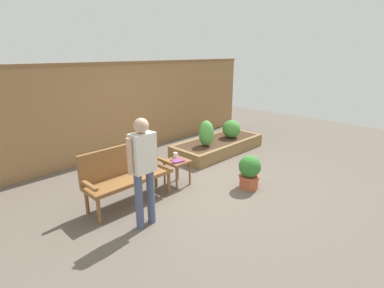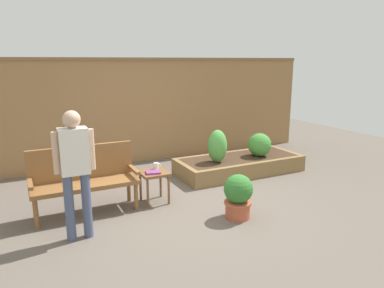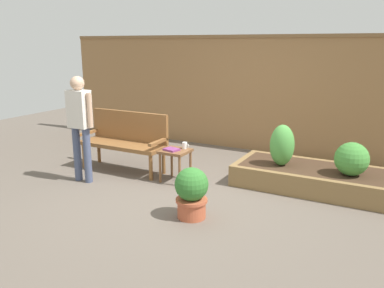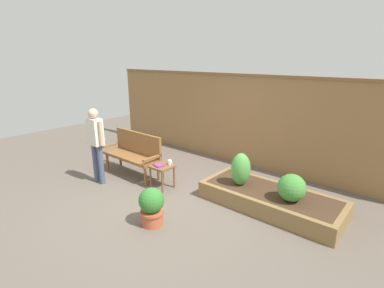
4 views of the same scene
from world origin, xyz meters
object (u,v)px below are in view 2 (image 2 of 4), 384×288
(garden_bench, at_px, (84,175))
(book_on_table, at_px, (153,172))
(potted_boxwood, at_px, (238,195))
(person_by_bench, at_px, (75,164))
(side_table, at_px, (154,177))
(shrub_near_bench, at_px, (217,146))
(shrub_far_corner, at_px, (260,145))
(cup_on_table, at_px, (156,166))

(garden_bench, distance_m, book_on_table, 0.98)
(potted_boxwood, height_order, person_by_bench, person_by_bench)
(side_table, distance_m, shrub_near_bench, 1.55)
(book_on_table, relative_size, shrub_far_corner, 0.47)
(garden_bench, xyz_separation_m, shrub_near_bench, (2.43, 0.45, 0.05))
(shrub_far_corner, distance_m, person_by_bench, 3.81)
(side_table, relative_size, book_on_table, 2.28)
(potted_boxwood, bearing_deg, shrub_near_bench, 69.10)
(garden_bench, height_order, shrub_near_bench, garden_bench)
(side_table, height_order, shrub_near_bench, shrub_near_bench)
(side_table, relative_size, shrub_near_bench, 0.81)
(shrub_near_bench, relative_size, shrub_far_corner, 1.33)
(side_table, xyz_separation_m, potted_boxwood, (0.82, -1.02, -0.07))
(cup_on_table, xyz_separation_m, person_by_bench, (-1.30, -0.79, 0.40))
(side_table, bearing_deg, cup_on_table, 55.94)
(garden_bench, distance_m, person_by_bench, 0.90)
(side_table, distance_m, person_by_bench, 1.48)
(garden_bench, bearing_deg, shrub_near_bench, 10.46)
(garden_bench, bearing_deg, potted_boxwood, -32.11)
(side_table, height_order, cup_on_table, cup_on_table)
(side_table, height_order, book_on_table, book_on_table)
(side_table, bearing_deg, garden_bench, 173.04)
(book_on_table, xyz_separation_m, shrub_far_corner, (2.40, 0.62, 0.03))
(cup_on_table, distance_m, shrub_near_bench, 1.41)
(garden_bench, relative_size, potted_boxwood, 2.35)
(person_by_bench, bearing_deg, potted_boxwood, -10.15)
(garden_bench, relative_size, side_table, 3.00)
(potted_boxwood, relative_size, shrub_near_bench, 1.03)
(shrub_near_bench, bearing_deg, shrub_far_corner, -0.00)
(garden_bench, relative_size, shrub_far_corner, 3.22)
(shrub_far_corner, bearing_deg, shrub_near_bench, 180.00)
(shrub_far_corner, bearing_deg, cup_on_table, -169.11)
(side_table, bearing_deg, book_on_table, -123.70)
(garden_bench, relative_size, shrub_near_bench, 2.42)
(potted_boxwood, xyz_separation_m, shrub_near_bench, (0.61, 1.59, 0.27))
(garden_bench, distance_m, side_table, 1.02)
(side_table, height_order, potted_boxwood, potted_boxwood)
(cup_on_table, xyz_separation_m, potted_boxwood, (0.73, -1.15, -0.20))
(book_on_table, bearing_deg, cup_on_table, 69.10)
(side_table, relative_size, cup_on_table, 4.27)
(book_on_table, distance_m, shrub_near_bench, 1.59)
(potted_boxwood, height_order, shrub_far_corner, shrub_far_corner)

